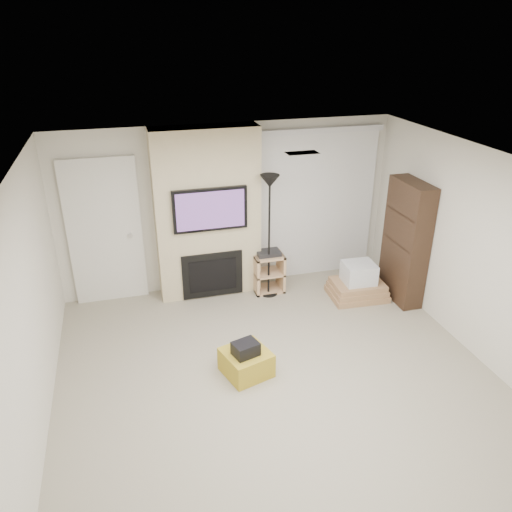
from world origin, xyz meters
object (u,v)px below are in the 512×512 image
object	(u,v)px
av_stand	(268,270)
box_stack	(358,284)
floor_lamp	(270,202)
ottoman	(246,362)
bookshelf	(406,242)

from	to	relation	value
av_stand	box_stack	size ratio (longest dim) A/B	0.77
floor_lamp	av_stand	bearing A→B (deg)	76.66
ottoman	floor_lamp	world-z (taller)	floor_lamp
floor_lamp	av_stand	world-z (taller)	floor_lamp
floor_lamp	box_stack	xyz separation A→B (m)	(1.26, -0.45, -1.26)
ottoman	box_stack	distance (m)	2.45
floor_lamp	av_stand	size ratio (longest dim) A/B	2.82
av_stand	box_stack	distance (m)	1.36
ottoman	av_stand	bearing A→B (deg)	65.94
bookshelf	floor_lamp	bearing A→B (deg)	161.28
av_stand	bookshelf	size ratio (longest dim) A/B	0.37
box_stack	av_stand	bearing A→B (deg)	155.65
floor_lamp	bookshelf	size ratio (longest dim) A/B	1.03
ottoman	floor_lamp	distance (m)	2.34
box_stack	bookshelf	size ratio (longest dim) A/B	0.47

